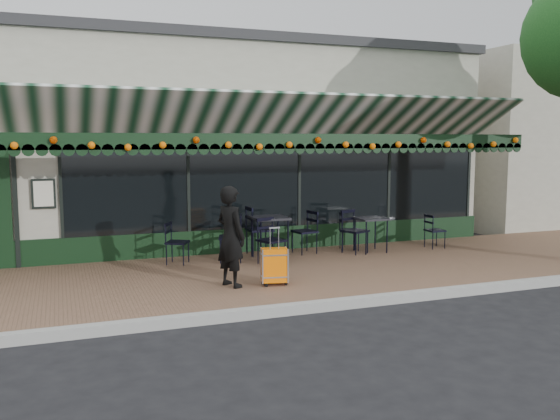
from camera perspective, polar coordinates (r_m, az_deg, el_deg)
name	(u,v)px	position (r m, az deg, el deg)	size (l,w,h in m)	color
ground	(313,310)	(8.82, 3.24, -9.59)	(80.00, 80.00, 0.00)	black
sidewalk	(268,276)	(10.60, -1.14, -6.37)	(18.00, 4.00, 0.15)	brown
curb	(316,306)	(8.73, 3.46, -9.25)	(18.00, 0.16, 0.15)	#9E9E99
restaurant_building	(195,148)	(15.95, -8.17, 5.92)	(12.00, 9.60, 4.50)	#9F9B8A
woman	(231,236)	(9.45, -4.76, -2.54)	(0.59, 0.39, 1.62)	black
suitcase	(274,266)	(9.58, -0.55, -5.40)	(0.45, 0.30, 0.94)	orange
cafe_table_a	(371,221)	(12.50, 8.75, -1.06)	(0.59, 0.59, 0.72)	black
cafe_table_b	(270,221)	(11.66, -1.01, -1.06)	(0.67, 0.67, 0.83)	black
chair_a_left	(305,232)	(12.24, 2.38, -2.12)	(0.44, 0.44, 0.89)	black
chair_a_right	(349,231)	(12.69, 6.68, -2.01)	(0.41, 0.41, 0.82)	black
chair_a_front	(355,231)	(12.34, 7.23, -2.05)	(0.45, 0.45, 0.91)	black
chair_a_extra	(435,231)	(13.28, 14.68, -1.95)	(0.37, 0.37, 0.75)	black
chair_b_left	(231,238)	(11.43, -4.78, -2.69)	(0.46, 0.46, 0.93)	black
chair_b_right	(259,230)	(12.07, -1.99, -1.95)	(0.51, 0.51, 1.01)	black
chair_b_front	(272,241)	(11.14, -0.82, -3.00)	(0.44, 0.44, 0.89)	black
chair_solo	(177,243)	(11.37, -9.85, -3.13)	(0.40, 0.40, 0.80)	black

